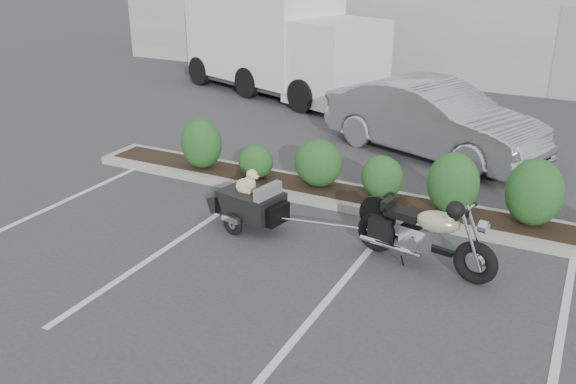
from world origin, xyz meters
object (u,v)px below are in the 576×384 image
at_px(pet_trailer, 250,202).
at_px(delivery_truck, 279,42).
at_px(motorcycle, 424,235).
at_px(dumpster, 341,70).
at_px(sedan, 433,119).

bearing_deg(pet_trailer, delivery_truck, 125.81).
xyz_separation_m(motorcycle, dumpster, (-5.08, 9.22, 0.24)).
height_order(dumpster, delivery_truck, delivery_truck).
xyz_separation_m(pet_trailer, dumpster, (-2.30, 9.20, 0.30)).
bearing_deg(pet_trailer, sedan, 82.42).
bearing_deg(dumpster, pet_trailer, -70.77).
bearing_deg(motorcycle, sedan, 114.26).
bearing_deg(sedan, dumpster, 61.17).
distance_m(pet_trailer, dumpster, 9.49).
height_order(pet_trailer, sedan, sedan).
relative_size(motorcycle, dumpster, 0.92).
relative_size(pet_trailer, delivery_truck, 0.24).
bearing_deg(delivery_truck, dumpster, 42.37).
height_order(pet_trailer, dumpster, dumpster).
relative_size(motorcycle, pet_trailer, 1.23).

